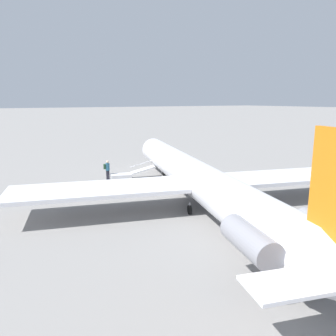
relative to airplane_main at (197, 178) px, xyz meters
name	(u,v)px	position (x,y,z in m)	size (l,w,h in m)	color
ground_plane	(192,201)	(0.87, -0.26, -1.86)	(600.00, 600.00, 0.00)	gray
airplane_main	(197,178)	(0.00, 0.00, 0.00)	(30.81, 24.08, 6.24)	silver
boarding_stairs	(125,175)	(9.33, 1.16, -1.50)	(2.09, 4.14, 1.60)	silver
passenger	(107,169)	(10.05, 2.60, -0.86)	(0.42, 0.56, 1.74)	#23232D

